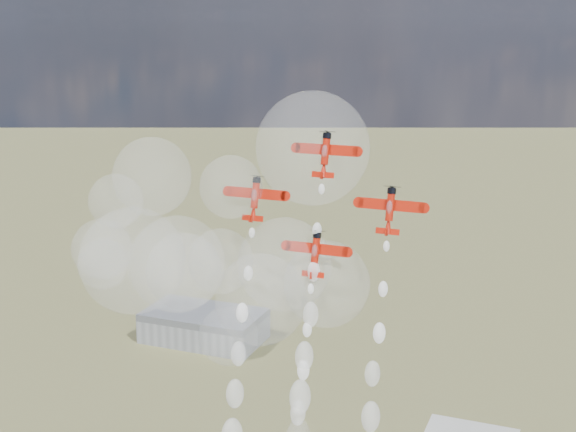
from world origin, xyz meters
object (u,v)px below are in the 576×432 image
Objects in this scene: plane_lead at (325,154)px; plane_left at (255,198)px; hangar at (204,326)px; plane_right at (390,210)px; plane_slot at (315,253)px.

plane_lead is 15.00m from plane_left.
plane_left is at bearing -59.15° from hangar.
plane_slot is (-12.29, -2.36, -8.27)m from plane_right.
plane_left is 1.00× the size of plane_right.
plane_lead reaches higher than plane_slot.
plane_slot is (12.29, -2.36, -8.27)m from plane_left.
plane_slot is (0.00, -4.71, -16.55)m from plane_lead.
plane_right reaches higher than hangar.
plane_left is at bearing 169.14° from plane_slot.
hangar is 222.15m from plane_right.
plane_lead reaches higher than plane_left.
plane_left and plane_right have the same top height.
plane_right reaches higher than plane_slot.
plane_slot is at bearing -169.14° from plane_right.
plane_lead is (107.54, -157.11, 106.06)m from hangar.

